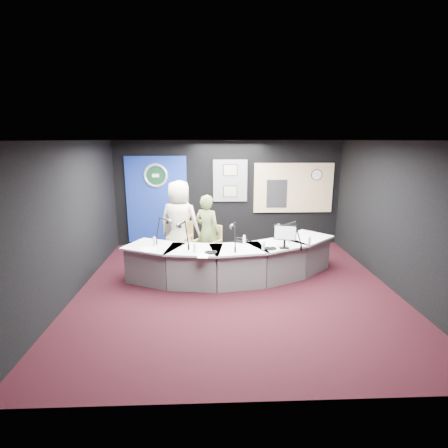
{
  "coord_description": "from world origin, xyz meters",
  "views": [
    {
      "loc": [
        -0.48,
        -6.26,
        2.82
      ],
      "look_at": [
        -0.2,
        0.8,
        1.1
      ],
      "focal_mm": 28.0,
      "sensor_mm": 36.0,
      "label": 1
    }
  ],
  "objects_px": {
    "person_man": "(179,222)",
    "person_woman": "(207,232)",
    "broadcast_desk": "(232,261)",
    "armchair_right": "(208,246)",
    "armchair_left": "(180,243)"
  },
  "relations": [
    {
      "from": "person_man",
      "to": "armchair_left",
      "type": "bearing_deg",
      "value": -0.0
    },
    {
      "from": "person_man",
      "to": "armchair_right",
      "type": "bearing_deg",
      "value": 165.89
    },
    {
      "from": "broadcast_desk",
      "to": "armchair_right",
      "type": "distance_m",
      "value": 0.81
    },
    {
      "from": "broadcast_desk",
      "to": "armchair_left",
      "type": "relative_size",
      "value": 4.7
    },
    {
      "from": "person_man",
      "to": "person_woman",
      "type": "height_order",
      "value": "person_man"
    },
    {
      "from": "broadcast_desk",
      "to": "person_woman",
      "type": "bearing_deg",
      "value": 129.02
    },
    {
      "from": "person_man",
      "to": "person_woman",
      "type": "relative_size",
      "value": 1.16
    },
    {
      "from": "broadcast_desk",
      "to": "armchair_right",
      "type": "height_order",
      "value": "armchair_right"
    },
    {
      "from": "armchair_right",
      "to": "armchair_left",
      "type": "bearing_deg",
      "value": -177.76
    },
    {
      "from": "armchair_left",
      "to": "person_man",
      "type": "xyz_separation_m",
      "value": [
        0.0,
        0.0,
        0.49
      ]
    },
    {
      "from": "broadcast_desk",
      "to": "armchair_right",
      "type": "xyz_separation_m",
      "value": [
        -0.5,
        0.62,
        0.12
      ]
    },
    {
      "from": "armchair_left",
      "to": "person_woman",
      "type": "bearing_deg",
      "value": -12.67
    },
    {
      "from": "person_man",
      "to": "broadcast_desk",
      "type": "bearing_deg",
      "value": 155.42
    },
    {
      "from": "armchair_right",
      "to": "person_man",
      "type": "height_order",
      "value": "person_man"
    },
    {
      "from": "broadcast_desk",
      "to": "person_woman",
      "type": "distance_m",
      "value": 0.92
    }
  ]
}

